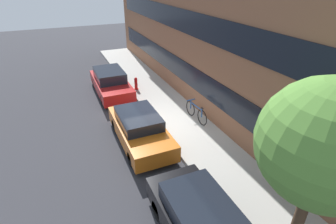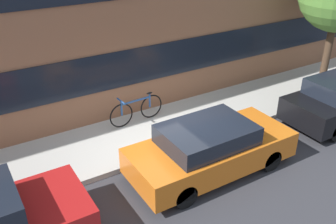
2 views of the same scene
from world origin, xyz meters
name	(u,v)px [view 2 (image 2 of 2)]	position (x,y,z in m)	size (l,w,h in m)	color
ground_plane	(163,158)	(0.00, 0.00, 0.00)	(56.00, 56.00, 0.00)	#333338
sidewalk_strip	(142,135)	(0.00, 1.22, 0.07)	(28.00, 2.45, 0.14)	#B2AFA8
parked_car_orange	(210,148)	(0.70, -1.05, 0.65)	(4.14, 1.72, 1.30)	#D16619
bicycle	(136,109)	(0.19, 1.87, 0.57)	(1.78, 0.44, 0.86)	black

